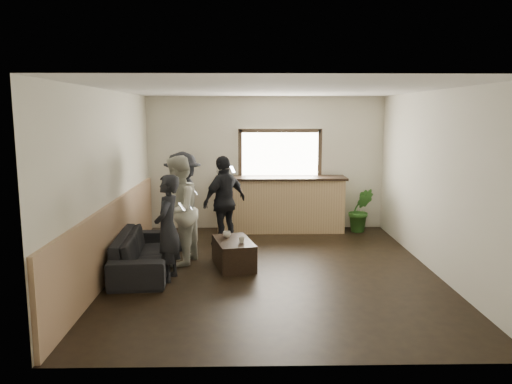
{
  "coord_description": "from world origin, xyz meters",
  "views": [
    {
      "loc": [
        -0.42,
        -7.55,
        2.45
      ],
      "look_at": [
        -0.26,
        0.4,
        1.19
      ],
      "focal_mm": 35.0,
      "sensor_mm": 36.0,
      "label": 1
    }
  ],
  "objects_px": {
    "bar_counter": "(280,201)",
    "cup_b": "(242,240)",
    "potted_plant": "(361,210)",
    "person_d": "(225,201)",
    "cup_a": "(227,234)",
    "sofa": "(144,252)",
    "person_b": "(178,211)",
    "person_c": "(183,201)",
    "coffee_table": "(234,253)",
    "person_a": "(168,228)"
  },
  "relations": [
    {
      "from": "potted_plant",
      "to": "person_b",
      "type": "height_order",
      "value": "person_b"
    },
    {
      "from": "cup_b",
      "to": "person_a",
      "type": "distance_m",
      "value": 1.21
    },
    {
      "from": "potted_plant",
      "to": "person_b",
      "type": "relative_size",
      "value": 0.52
    },
    {
      "from": "sofa",
      "to": "coffee_table",
      "type": "height_order",
      "value": "sofa"
    },
    {
      "from": "coffee_table",
      "to": "person_c",
      "type": "bearing_deg",
      "value": 131.0
    },
    {
      "from": "bar_counter",
      "to": "person_d",
      "type": "bearing_deg",
      "value": -133.05
    },
    {
      "from": "sofa",
      "to": "person_d",
      "type": "distance_m",
      "value": 1.97
    },
    {
      "from": "person_d",
      "to": "cup_a",
      "type": "bearing_deg",
      "value": 49.16
    },
    {
      "from": "sofa",
      "to": "cup_a",
      "type": "xyz_separation_m",
      "value": [
        1.28,
        0.39,
        0.19
      ]
    },
    {
      "from": "sofa",
      "to": "person_d",
      "type": "bearing_deg",
      "value": -43.48
    },
    {
      "from": "potted_plant",
      "to": "person_d",
      "type": "xyz_separation_m",
      "value": [
        -2.78,
        -1.07,
        0.38
      ]
    },
    {
      "from": "person_a",
      "to": "person_d",
      "type": "relative_size",
      "value": 0.93
    },
    {
      "from": "cup_b",
      "to": "person_b",
      "type": "bearing_deg",
      "value": 162.64
    },
    {
      "from": "bar_counter",
      "to": "cup_a",
      "type": "distance_m",
      "value": 2.5
    },
    {
      "from": "coffee_table",
      "to": "person_d",
      "type": "bearing_deg",
      "value": 98.59
    },
    {
      "from": "person_a",
      "to": "person_c",
      "type": "height_order",
      "value": "person_c"
    },
    {
      "from": "bar_counter",
      "to": "person_c",
      "type": "relative_size",
      "value": 1.52
    },
    {
      "from": "sofa",
      "to": "person_c",
      "type": "height_order",
      "value": "person_c"
    },
    {
      "from": "person_c",
      "to": "person_d",
      "type": "distance_m",
      "value": 0.77
    },
    {
      "from": "potted_plant",
      "to": "cup_b",
      "type": "bearing_deg",
      "value": -134.32
    },
    {
      "from": "coffee_table",
      "to": "person_a",
      "type": "bearing_deg",
      "value": -145.88
    },
    {
      "from": "cup_a",
      "to": "person_d",
      "type": "distance_m",
      "value": 1.14
    },
    {
      "from": "sofa",
      "to": "person_b",
      "type": "bearing_deg",
      "value": -58.95
    },
    {
      "from": "person_b",
      "to": "person_c",
      "type": "relative_size",
      "value": 1.0
    },
    {
      "from": "cup_a",
      "to": "person_d",
      "type": "bearing_deg",
      "value": 94.14
    },
    {
      "from": "potted_plant",
      "to": "cup_a",
      "type": "bearing_deg",
      "value": -141.48
    },
    {
      "from": "person_c",
      "to": "person_d",
      "type": "height_order",
      "value": "person_c"
    },
    {
      "from": "sofa",
      "to": "person_b",
      "type": "distance_m",
      "value": 0.84
    },
    {
      "from": "cup_b",
      "to": "person_c",
      "type": "height_order",
      "value": "person_c"
    },
    {
      "from": "coffee_table",
      "to": "person_b",
      "type": "distance_m",
      "value": 1.14
    },
    {
      "from": "bar_counter",
      "to": "coffee_table",
      "type": "xyz_separation_m",
      "value": [
        -0.92,
        -2.46,
        -0.42
      ]
    },
    {
      "from": "cup_a",
      "to": "person_c",
      "type": "relative_size",
      "value": 0.07
    },
    {
      "from": "cup_b",
      "to": "bar_counter",
      "type": "bearing_deg",
      "value": 73.34
    },
    {
      "from": "bar_counter",
      "to": "person_c",
      "type": "xyz_separation_m",
      "value": [
        -1.85,
        -1.39,
        0.25
      ]
    },
    {
      "from": "cup_a",
      "to": "potted_plant",
      "type": "distance_m",
      "value": 3.45
    },
    {
      "from": "sofa",
      "to": "potted_plant",
      "type": "bearing_deg",
      "value": -61.61
    },
    {
      "from": "person_b",
      "to": "coffee_table",
      "type": "bearing_deg",
      "value": 94.72
    },
    {
      "from": "person_d",
      "to": "cup_b",
      "type": "bearing_deg",
      "value": 57.72
    },
    {
      "from": "cup_b",
      "to": "person_b",
      "type": "distance_m",
      "value": 1.16
    },
    {
      "from": "sofa",
      "to": "person_b",
      "type": "xyz_separation_m",
      "value": [
        0.49,
        0.35,
        0.59
      ]
    },
    {
      "from": "coffee_table",
      "to": "cup_a",
      "type": "height_order",
      "value": "cup_a"
    },
    {
      "from": "cup_b",
      "to": "person_d",
      "type": "xyz_separation_m",
      "value": [
        -0.32,
        1.44,
        0.36
      ]
    },
    {
      "from": "sofa",
      "to": "person_c",
      "type": "relative_size",
      "value": 1.16
    },
    {
      "from": "person_b",
      "to": "person_d",
      "type": "height_order",
      "value": "person_b"
    },
    {
      "from": "cup_b",
      "to": "person_a",
      "type": "relative_size",
      "value": 0.07
    },
    {
      "from": "coffee_table",
      "to": "cup_b",
      "type": "height_order",
      "value": "cup_b"
    },
    {
      "from": "cup_a",
      "to": "coffee_table",
      "type": "bearing_deg",
      "value": -59.19
    },
    {
      "from": "bar_counter",
      "to": "cup_b",
      "type": "height_order",
      "value": "bar_counter"
    },
    {
      "from": "cup_b",
      "to": "potted_plant",
      "type": "relative_size",
      "value": 0.11
    },
    {
      "from": "cup_a",
      "to": "person_a",
      "type": "distance_m",
      "value": 1.21
    }
  ]
}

